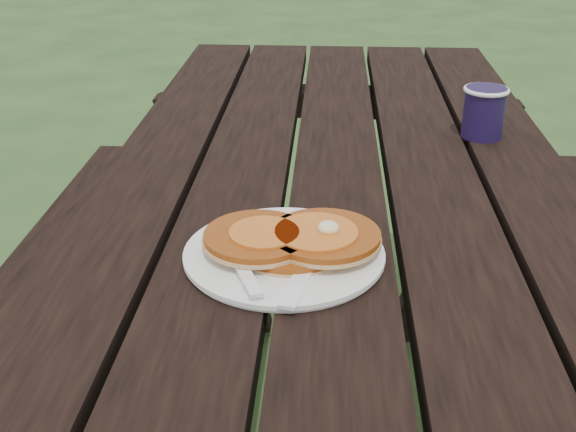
# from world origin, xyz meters

# --- Properties ---
(picnic_table) EXTENTS (1.36, 1.80, 0.75)m
(picnic_table) POSITION_xyz_m (0.00, 0.00, 0.37)
(picnic_table) COLOR black
(picnic_table) RESTS_ON ground
(plate) EXTENTS (0.32, 0.32, 0.01)m
(plate) POSITION_xyz_m (-0.07, -0.26, 0.76)
(plate) COLOR white
(plate) RESTS_ON picnic_table
(pancake_stack) EXTENTS (0.22, 0.14, 0.04)m
(pancake_stack) POSITION_xyz_m (-0.06, -0.25, 0.77)
(pancake_stack) COLOR #994411
(pancake_stack) RESTS_ON plate
(knife) EXTENTS (0.06, 0.18, 0.00)m
(knife) POSITION_xyz_m (-0.04, -0.30, 0.76)
(knife) COLOR white
(knife) RESTS_ON plate
(fork) EXTENTS (0.09, 0.16, 0.01)m
(fork) POSITION_xyz_m (-0.11, -0.32, 0.77)
(fork) COLOR white
(fork) RESTS_ON plate
(coffee_cup) EXTENTS (0.08, 0.08, 0.09)m
(coffee_cup) POSITION_xyz_m (0.26, 0.21, 0.80)
(coffee_cup) COLOR #180D32
(coffee_cup) RESTS_ON picnic_table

